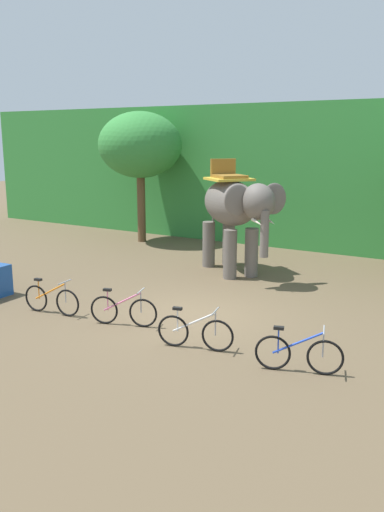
% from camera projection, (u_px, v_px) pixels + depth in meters
% --- Properties ---
extents(ground_plane, '(80.00, 80.00, 0.00)m').
position_uv_depth(ground_plane, '(192.00, 315.00, 13.94)').
color(ground_plane, brown).
extents(foliage_hedge, '(36.00, 6.00, 5.85)m').
position_uv_depth(foliage_hedge, '(339.00, 174.00, 23.53)').
color(foliage_hedge, '#338438').
rests_on(foliage_hedge, ground).
extents(tree_left, '(3.55, 3.55, 5.57)m').
position_uv_depth(tree_left, '(140.00, 146.00, 22.95)').
color(tree_left, brown).
rests_on(tree_left, ground).
extents(elephant, '(3.90, 3.45, 3.78)m').
position_uv_depth(elephant, '(234.00, 208.00, 17.74)').
color(elephant, '#665E56').
rests_on(elephant, ground).
extents(bike_orange, '(1.70, 0.52, 0.92)m').
position_uv_depth(bike_orange, '(51.00, 299.00, 13.96)').
color(bike_orange, black).
rests_on(bike_orange, ground).
extents(bike_pink, '(1.64, 0.68, 0.92)m').
position_uv_depth(bike_pink, '(123.00, 310.00, 13.08)').
color(bike_pink, black).
rests_on(bike_pink, ground).
extents(bike_white, '(1.67, 0.59, 0.92)m').
position_uv_depth(bike_white, '(195.00, 332.00, 11.62)').
color(bike_white, black).
rests_on(bike_white, ground).
extents(bike_blue, '(1.65, 0.66, 0.92)m').
position_uv_depth(bike_blue, '(298.00, 354.00, 10.45)').
color(bike_blue, black).
rests_on(bike_blue, ground).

